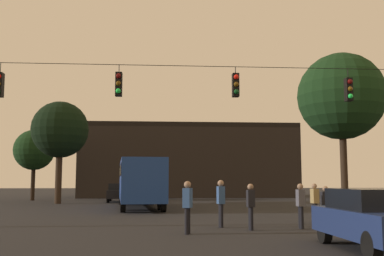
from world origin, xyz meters
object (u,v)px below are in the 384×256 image
at_px(car_near_right, 375,218).
at_px(pedestrian_far_side, 221,200).
at_px(pedestrian_crossing_right, 251,204).
at_px(pedestrian_near_bus, 326,205).
at_px(city_bus, 140,179).
at_px(pedestrian_crossing_left, 315,201).
at_px(tree_left_silhouette, 34,150).
at_px(pedestrian_crossing_center, 188,204).
at_px(car_far_left, 119,192).
at_px(tree_right_far, 60,130).
at_px(pedestrian_trailing, 301,203).
at_px(tree_behind_building, 341,97).

distance_m(car_near_right, pedestrian_far_side, 6.73).
xyz_separation_m(pedestrian_crossing_right, pedestrian_near_bus, (2.90, 0.52, -0.06)).
distance_m(city_bus, pedestrian_far_side, 13.36).
height_order(pedestrian_crossing_left, tree_left_silhouette, tree_left_silhouette).
relative_size(car_near_right, pedestrian_crossing_center, 2.53).
distance_m(city_bus, car_near_right, 19.99).
distance_m(car_far_left, tree_right_far, 7.03).
relative_size(car_far_left, pedestrian_crossing_left, 2.72).
relative_size(pedestrian_trailing, pedestrian_far_side, 0.93).
height_order(car_far_left, tree_right_far, tree_right_far).
height_order(car_far_left, pedestrian_crossing_left, pedestrian_crossing_left).
bearing_deg(car_far_left, pedestrian_trailing, -69.29).
xyz_separation_m(car_near_right, tree_right_far, (-13.06, 24.99, 4.85)).
distance_m(pedestrian_far_side, tree_right_far, 21.97).
distance_m(pedestrian_crossing_center, pedestrian_trailing, 4.44).
height_order(pedestrian_crossing_left, tree_behind_building, tree_behind_building).
bearing_deg(pedestrian_trailing, tree_behind_building, 61.56).
height_order(pedestrian_crossing_right, pedestrian_far_side, pedestrian_far_side).
xyz_separation_m(car_far_left, pedestrian_crossing_center, (4.20, -23.64, 0.18)).
bearing_deg(pedestrian_crossing_left, tree_behind_building, 61.81).
bearing_deg(pedestrian_crossing_right, car_near_right, -66.25).
relative_size(pedestrian_near_bus, pedestrian_far_side, 0.88).
bearing_deg(car_near_right, pedestrian_crossing_left, 81.95).
xyz_separation_m(city_bus, tree_right_far, (-6.46, 6.15, 3.78)).
xyz_separation_m(pedestrian_crossing_right, tree_behind_building, (8.74, 12.98, 6.33)).
relative_size(city_bus, car_near_right, 2.57).
bearing_deg(pedestrian_crossing_center, pedestrian_crossing_left, 34.03).
bearing_deg(pedestrian_crossing_center, pedestrian_trailing, 18.43).
relative_size(pedestrian_crossing_left, pedestrian_crossing_right, 1.00).
xyz_separation_m(city_bus, pedestrian_crossing_center, (2.15, -14.95, -0.89)).
bearing_deg(car_near_right, pedestrian_crossing_right, 113.75).
height_order(city_bus, tree_right_far, tree_right_far).
bearing_deg(pedestrian_crossing_right, tree_left_silhouette, 118.84).
relative_size(pedestrian_crossing_left, pedestrian_trailing, 0.99).
bearing_deg(car_near_right, pedestrian_near_bus, 82.23).
distance_m(pedestrian_crossing_left, tree_left_silhouette, 29.59).
bearing_deg(tree_right_far, tree_behind_building, -19.88).
bearing_deg(tree_behind_building, tree_left_silhouette, 150.29).
height_order(pedestrian_crossing_right, pedestrian_trailing, pedestrian_trailing).
bearing_deg(city_bus, car_near_right, -70.68).
height_order(pedestrian_near_bus, pedestrian_far_side, pedestrian_far_side).
distance_m(car_far_left, pedestrian_near_bus, 24.02).
xyz_separation_m(car_near_right, tree_left_silhouette, (-16.58, 31.10, 3.68)).
height_order(pedestrian_crossing_right, tree_right_far, tree_right_far).
height_order(pedestrian_crossing_right, pedestrian_near_bus, pedestrian_crossing_right).
height_order(pedestrian_crossing_left, pedestrian_near_bus, pedestrian_crossing_left).
distance_m(tree_behind_building, tree_right_far, 20.95).
height_order(car_near_right, pedestrian_crossing_left, pedestrian_crossing_left).
relative_size(pedestrian_crossing_right, pedestrian_far_side, 0.93).
bearing_deg(tree_left_silhouette, pedestrian_crossing_right, -61.16).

